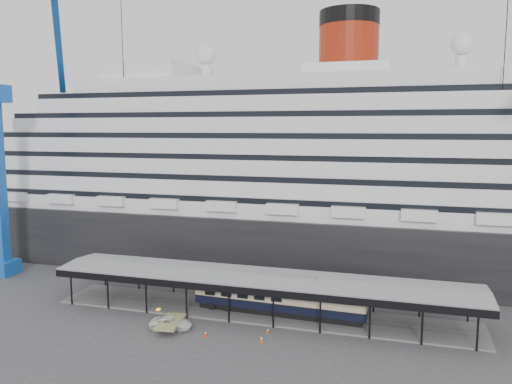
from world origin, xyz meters
TOP-DOWN VIEW (x-y plane):
  - ground at (0.00, 0.00)m, footprint 200.00×200.00m
  - cruise_ship at (0.05, 32.00)m, footprint 130.00×30.00m
  - platform_canopy at (0.00, 5.00)m, footprint 56.00×9.18m
  - crane_blue at (-45.11, 10.62)m, footprint 22.63×19.19m
  - port_truck at (-8.99, -2.99)m, footprint 5.39×3.03m
  - pullman_carriage at (2.62, 5.00)m, footprint 22.80×3.90m
  - traffic_cone_left at (-4.09, -3.88)m, footprint 0.46×0.46m
  - traffic_cone_mid at (2.63, -3.55)m, footprint 0.53×0.53m
  - traffic_cone_right at (2.69, -0.92)m, footprint 0.39×0.39m

SIDE VIEW (x-z plane):
  - ground at x=0.00m, z-range 0.00..0.00m
  - traffic_cone_right at x=2.69m, z-range 0.00..0.66m
  - traffic_cone_left at x=-4.09m, z-range 0.00..0.70m
  - traffic_cone_mid at x=2.63m, z-range 0.00..0.78m
  - port_truck at x=-8.99m, z-range 0.00..1.42m
  - platform_canopy at x=0.00m, z-range -0.29..5.01m
  - pullman_carriage at x=2.62m, z-range -8.44..13.84m
  - cruise_ship at x=0.05m, z-range -3.60..40.30m
  - crane_blue at x=-45.11m, z-range -3.84..43.76m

